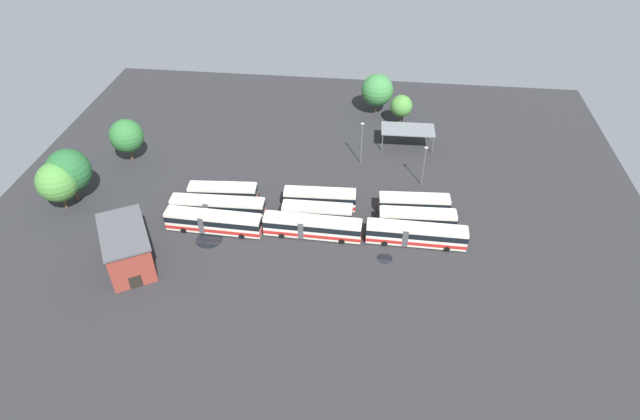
% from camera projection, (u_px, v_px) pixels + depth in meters
% --- Properties ---
extents(ground_plane, '(112.79, 112.79, 0.00)m').
position_uv_depth(ground_plane, '(316.00, 222.00, 89.76)').
color(ground_plane, '#28282B').
extents(bus_row0_slot0, '(15.80, 3.15, 3.63)m').
position_uv_depth(bus_row0_slot0, '(213.00, 222.00, 86.75)').
color(bus_row0_slot0, silver).
rests_on(bus_row0_slot0, ground_plane).
extents(bus_row0_slot1, '(15.79, 3.04, 3.63)m').
position_uv_depth(bus_row0_slot1, '(218.00, 207.00, 89.78)').
color(bus_row0_slot1, silver).
rests_on(bus_row0_slot1, ground_plane).
extents(bus_row0_slot2, '(11.89, 3.41, 3.63)m').
position_uv_depth(bus_row0_slot2, '(223.00, 193.00, 92.87)').
color(bus_row0_slot2, silver).
rests_on(bus_row0_slot2, ground_plane).
extents(bus_row1_slot0, '(15.79, 3.04, 3.63)m').
position_uv_depth(bus_row1_slot0, '(312.00, 227.00, 85.76)').
color(bus_row1_slot0, silver).
rests_on(bus_row1_slot0, ground_plane).
extents(bus_row1_slot1, '(11.59, 2.73, 3.63)m').
position_uv_depth(bus_row1_slot1, '(317.00, 214.00, 88.43)').
color(bus_row1_slot1, silver).
rests_on(bus_row1_slot1, ground_plane).
extents(bus_row1_slot2, '(12.34, 3.07, 3.63)m').
position_uv_depth(bus_row1_slot2, '(320.00, 199.00, 91.62)').
color(bus_row1_slot2, silver).
rests_on(bus_row1_slot2, ground_plane).
extents(bus_row2_slot0, '(15.77, 2.86, 3.63)m').
position_uv_depth(bus_row2_slot0, '(416.00, 234.00, 84.32)').
color(bus_row2_slot0, silver).
rests_on(bus_row2_slot0, ground_plane).
extents(bus_row2_slot1, '(12.48, 3.10, 3.63)m').
position_uv_depth(bus_row2_slot1, '(417.00, 219.00, 87.23)').
color(bus_row2_slot1, silver).
rests_on(bus_row2_slot1, ground_plane).
extents(bus_row2_slot2, '(11.94, 3.28, 3.63)m').
position_uv_depth(bus_row2_slot2, '(414.00, 204.00, 90.40)').
color(bus_row2_slot2, silver).
rests_on(bus_row2_slot2, ground_plane).
extents(depot_building, '(11.35, 13.13, 6.52)m').
position_uv_depth(depot_building, '(127.00, 248.00, 79.86)').
color(depot_building, maroon).
rests_on(depot_building, ground_plane).
extents(maintenance_shelter, '(10.61, 5.56, 3.76)m').
position_uv_depth(maintenance_shelter, '(408.00, 130.00, 106.73)').
color(maintenance_shelter, slate).
rests_on(maintenance_shelter, ground_plane).
extents(lamp_post_mid_lot, '(0.56, 0.28, 8.66)m').
position_uv_depth(lamp_post_mid_lot, '(362.00, 142.00, 100.91)').
color(lamp_post_mid_lot, slate).
rests_on(lamp_post_mid_lot, ground_plane).
extents(lamp_post_far_corner, '(0.56, 0.28, 7.96)m').
position_uv_depth(lamp_post_far_corner, '(424.00, 164.00, 95.46)').
color(lamp_post_far_corner, slate).
rests_on(lamp_post_far_corner, ground_plane).
extents(tree_northeast, '(6.32, 6.32, 8.74)m').
position_uv_depth(tree_northeast, '(126.00, 136.00, 100.93)').
color(tree_northeast, brown).
rests_on(tree_northeast, ground_plane).
extents(tree_northwest, '(6.89, 6.89, 8.96)m').
position_uv_depth(tree_northwest, '(377.00, 90.00, 116.30)').
color(tree_northwest, brown).
rests_on(tree_northwest, ground_plane).
extents(tree_south_edge, '(4.66, 4.66, 6.69)m').
position_uv_depth(tree_south_edge, '(401.00, 106.00, 112.97)').
color(tree_south_edge, brown).
rests_on(tree_south_edge, ground_plane).
extents(tree_west_edge, '(7.54, 7.54, 9.90)m').
position_uv_depth(tree_west_edge, '(68.00, 171.00, 90.75)').
color(tree_west_edge, brown).
rests_on(tree_west_edge, ground_plane).
extents(tree_north_edge, '(6.82, 6.82, 9.01)m').
position_uv_depth(tree_north_edge, '(57.00, 182.00, 89.17)').
color(tree_north_edge, brown).
rests_on(tree_north_edge, ground_plane).
extents(puddle_centre_drain, '(2.49, 2.49, 0.01)m').
position_uv_depth(puddle_centre_drain, '(253.00, 195.00, 95.65)').
color(puddle_centre_drain, black).
rests_on(puddle_centre_drain, ground_plane).
extents(puddle_back_corner, '(4.35, 4.35, 0.01)m').
position_uv_depth(puddle_back_corner, '(209.00, 240.00, 86.23)').
color(puddle_back_corner, black).
rests_on(puddle_back_corner, ground_plane).
extents(puddle_between_rows, '(2.45, 2.45, 0.01)m').
position_uv_depth(puddle_between_rows, '(385.00, 258.00, 82.80)').
color(puddle_between_rows, black).
rests_on(puddle_between_rows, ground_plane).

